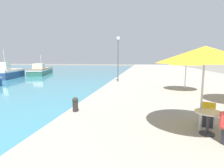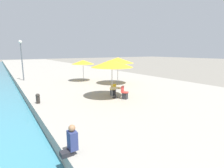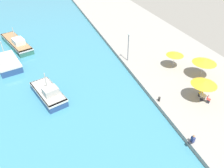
{
  "view_description": "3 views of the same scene",
  "coord_description": "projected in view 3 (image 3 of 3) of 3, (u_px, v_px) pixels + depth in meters",
  "views": [
    {
      "loc": [
        3.38,
        6.3,
        2.92
      ],
      "look_at": [
        1.5,
        16.88,
        1.37
      ],
      "focal_mm": 28.0,
      "sensor_mm": 36.0,
      "label": 1
    },
    {
      "loc": [
        -1.54,
        1.78,
        3.89
      ],
      "look_at": [
        5.24,
        12.14,
        1.57
      ],
      "focal_mm": 28.0,
      "sensor_mm": 36.0,
      "label": 2
    },
    {
      "loc": [
        -11.79,
        -3.72,
        17.4
      ],
      "look_at": [
        -4.0,
        18.0,
        1.17
      ],
      "focal_mm": 35.0,
      "sensor_mm": 36.0,
      "label": 3
    }
  ],
  "objects": [
    {
      "name": "person_at_quay",
      "position": [
        192.0,
        140.0,
        20.89
      ],
      "size": [
        0.54,
        0.36,
        1.01
      ],
      "color": "#232328",
      "rests_on": "quay_promenade"
    },
    {
      "name": "fishing_boat_far",
      "position": [
        17.0,
        43.0,
        39.56
      ],
      "size": [
        5.69,
        10.46,
        3.6
      ],
      "rotation": [
        0.0,
        0.0,
        0.33
      ],
      "color": "#33705B",
      "rests_on": "water_basin"
    },
    {
      "name": "cafe_table",
      "position": [
        203.0,
        97.0,
        26.18
      ],
      "size": [
        0.8,
        0.8,
        0.74
      ],
      "color": "#333338",
      "rests_on": "quay_promenade"
    },
    {
      "name": "cafe_umbrella_pink",
      "position": [
        204.0,
        83.0,
        25.17
      ],
      "size": [
        2.99,
        2.99,
        2.74
      ],
      "color": "#B7B7B7",
      "rests_on": "quay_promenade"
    },
    {
      "name": "fishing_boat_near",
      "position": [
        48.0,
        93.0,
        27.3
      ],
      "size": [
        4.18,
        6.71,
        3.62
      ],
      "rotation": [
        0.0,
        0.0,
        0.3
      ],
      "color": "navy",
      "rests_on": "water_basin"
    },
    {
      "name": "lamppost",
      "position": [
        128.0,
        42.0,
        32.84
      ],
      "size": [
        0.36,
        0.36,
        4.56
      ],
      "color": "#565B60",
      "rests_on": "quay_promenade"
    },
    {
      "name": "mooring_bollard",
      "position": [
        159.0,
        99.0,
        26.13
      ],
      "size": [
        0.26,
        0.26,
        0.65
      ],
      "color": "#2D2823",
      "rests_on": "quay_promenade"
    },
    {
      "name": "cafe_chair_left",
      "position": [
        208.0,
        100.0,
        25.92
      ],
      "size": [
        0.56,
        0.57,
        0.91
      ],
      "rotation": [
        0.0,
        0.0,
        3.67
      ],
      "color": "#2D2D33",
      "rests_on": "quay_promenade"
    },
    {
      "name": "cafe_chair_right",
      "position": [
        200.0,
        94.0,
        26.89
      ],
      "size": [
        0.52,
        0.54,
        0.91
      ],
      "rotation": [
        0.0,
        0.0,
        -0.34
      ],
      "color": "#2D2D33",
      "rests_on": "quay_promenade"
    },
    {
      "name": "cafe_umbrella_striped",
      "position": [
        175.0,
        54.0,
        31.79
      ],
      "size": [
        2.54,
        2.54,
        2.36
      ],
      "color": "#B7B7B7",
      "rests_on": "quay_promenade"
    },
    {
      "name": "cafe_umbrella_white",
      "position": [
        205.0,
        61.0,
        29.44
      ],
      "size": [
        3.22,
        3.22,
        2.71
      ],
      "color": "#B7B7B7",
      "rests_on": "quay_promenade"
    },
    {
      "name": "quay_promenade",
      "position": [
        135.0,
        28.0,
        46.66
      ],
      "size": [
        16.0,
        90.0,
        0.57
      ],
      "color": "gray",
      "rests_on": "ground_plane"
    },
    {
      "name": "fishing_boat_mid",
      "position": [
        7.0,
        62.0,
        33.47
      ],
      "size": [
        4.58,
        6.89,
        4.23
      ],
      "rotation": [
        0.0,
        0.0,
        0.25
      ],
      "color": "navy",
      "rests_on": "water_basin"
    }
  ]
}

